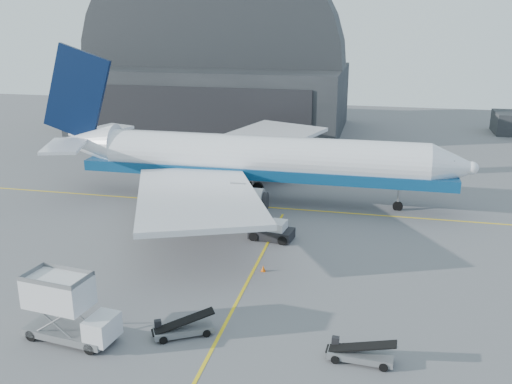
% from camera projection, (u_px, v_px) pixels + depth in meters
% --- Properties ---
extents(ground, '(200.00, 200.00, 0.00)m').
position_uv_depth(ground, '(246.00, 285.00, 47.58)').
color(ground, '#565659').
rests_on(ground, ground).
extents(taxi_lines, '(80.00, 42.12, 0.02)m').
position_uv_depth(taxi_lines, '(274.00, 231.00, 59.37)').
color(taxi_lines, yellow).
rests_on(taxi_lines, ground).
extents(hangar, '(50.00, 28.30, 28.00)m').
position_uv_depth(hangar, '(213.00, 79.00, 109.74)').
color(hangar, black).
rests_on(hangar, ground).
extents(airliner, '(52.56, 50.97, 18.44)m').
position_uv_depth(airliner, '(246.00, 159.00, 67.86)').
color(airliner, white).
rests_on(airliner, ground).
extents(catering_truck, '(6.94, 3.32, 4.59)m').
position_uv_depth(catering_truck, '(67.00, 309.00, 39.09)').
color(catering_truck, slate).
rests_on(catering_truck, ground).
extents(pushback_tug, '(4.59, 3.05, 1.99)m').
position_uv_depth(pushback_tug, '(273.00, 232.00, 57.12)').
color(pushback_tug, black).
rests_on(pushback_tug, ground).
extents(belt_loader_a, '(4.33, 3.27, 1.69)m').
position_uv_depth(belt_loader_a, '(183.00, 329.00, 40.06)').
color(belt_loader_a, slate).
rests_on(belt_loader_a, ground).
extents(belt_loader_b, '(4.54, 1.79, 1.71)m').
position_uv_depth(belt_loader_b, '(360.00, 354.00, 37.08)').
color(belt_loader_b, slate).
rests_on(belt_loader_b, ground).
extents(traffic_cone, '(0.39, 0.39, 0.57)m').
position_uv_depth(traffic_cone, '(263.00, 268.00, 50.09)').
color(traffic_cone, '#DB5606').
rests_on(traffic_cone, ground).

